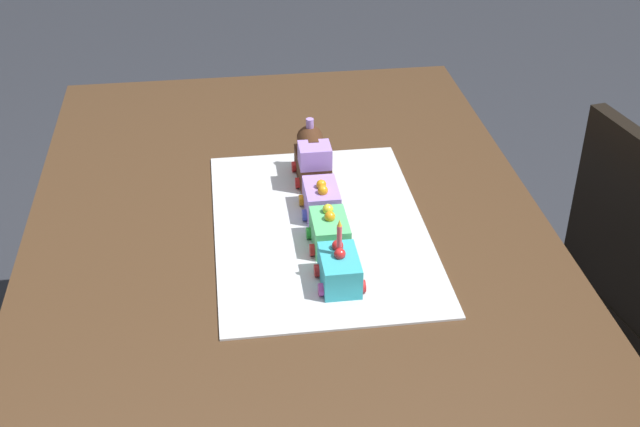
{
  "coord_description": "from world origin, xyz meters",
  "views": [
    {
      "loc": [
        1.37,
        -0.12,
        1.62
      ],
      "look_at": [
        0.05,
        0.06,
        0.77
      ],
      "focal_mm": 46.88,
      "sensor_mm": 36.0,
      "label": 1
    }
  ],
  "objects_px": {
    "cake_locomotive": "(313,159)",
    "cake_car_flatbed_turquoise": "(340,270)",
    "birthday_candle": "(339,234)",
    "cake_car_tanker_mint_green": "(330,232)",
    "dining_table": "(288,261)",
    "cake_car_hopper_lavender": "(321,199)"
  },
  "relations": [
    {
      "from": "dining_table",
      "to": "cake_locomotive",
      "type": "height_order",
      "value": "cake_locomotive"
    },
    {
      "from": "cake_locomotive",
      "to": "birthday_candle",
      "type": "relative_size",
      "value": 2.61
    },
    {
      "from": "dining_table",
      "to": "birthday_candle",
      "type": "bearing_deg",
      "value": 16.83
    },
    {
      "from": "cake_car_hopper_lavender",
      "to": "birthday_candle",
      "type": "relative_size",
      "value": 1.87
    },
    {
      "from": "cake_locomotive",
      "to": "cake_car_hopper_lavender",
      "type": "relative_size",
      "value": 1.4
    },
    {
      "from": "cake_locomotive",
      "to": "cake_car_hopper_lavender",
      "type": "bearing_deg",
      "value": 0.0
    },
    {
      "from": "cake_locomotive",
      "to": "cake_car_flatbed_turquoise",
      "type": "bearing_deg",
      "value": 0.0
    },
    {
      "from": "dining_table",
      "to": "birthday_candle",
      "type": "height_order",
      "value": "birthday_candle"
    },
    {
      "from": "cake_locomotive",
      "to": "cake_car_flatbed_turquoise",
      "type": "relative_size",
      "value": 1.4
    },
    {
      "from": "cake_locomotive",
      "to": "cake_car_tanker_mint_green",
      "type": "relative_size",
      "value": 1.4
    },
    {
      "from": "dining_table",
      "to": "cake_locomotive",
      "type": "distance_m",
      "value": 0.22
    },
    {
      "from": "birthday_candle",
      "to": "cake_car_tanker_mint_green",
      "type": "bearing_deg",
      "value": 180.0
    },
    {
      "from": "cake_car_hopper_lavender",
      "to": "birthday_candle",
      "type": "distance_m",
      "value": 0.24
    },
    {
      "from": "cake_locomotive",
      "to": "birthday_candle",
      "type": "distance_m",
      "value": 0.36
    },
    {
      "from": "cake_locomotive",
      "to": "birthday_candle",
      "type": "xyz_separation_m",
      "value": [
        0.36,
        0.0,
        0.05
      ]
    },
    {
      "from": "cake_car_hopper_lavender",
      "to": "cake_car_tanker_mint_green",
      "type": "xyz_separation_m",
      "value": [
        0.12,
        0.0,
        0.0
      ]
    },
    {
      "from": "cake_car_tanker_mint_green",
      "to": "cake_car_flatbed_turquoise",
      "type": "height_order",
      "value": "same"
    },
    {
      "from": "dining_table",
      "to": "cake_car_tanker_mint_green",
      "type": "bearing_deg",
      "value": 30.74
    },
    {
      "from": "dining_table",
      "to": "cake_car_tanker_mint_green",
      "type": "height_order",
      "value": "cake_car_tanker_mint_green"
    },
    {
      "from": "cake_locomotive",
      "to": "cake_car_tanker_mint_green",
      "type": "bearing_deg",
      "value": 0.0
    },
    {
      "from": "cake_locomotive",
      "to": "cake_car_flatbed_turquoise",
      "type": "xyz_separation_m",
      "value": [
        0.36,
        0.0,
        -0.02
      ]
    },
    {
      "from": "cake_car_flatbed_turquoise",
      "to": "birthday_candle",
      "type": "bearing_deg",
      "value": -180.0
    }
  ]
}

